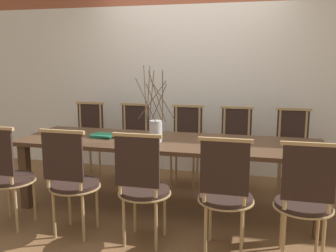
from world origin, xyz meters
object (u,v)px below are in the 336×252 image
at_px(dining_table, 168,148).
at_px(vase_centerpiece, 156,128).
at_px(chair_near_center, 143,185).
at_px(chair_far_center, 186,143).
at_px(book_stack, 103,136).

bearing_deg(dining_table, vase_centerpiece, -143.37).
bearing_deg(vase_centerpiece, dining_table, 36.63).
distance_m(dining_table, vase_centerpiece, 0.25).
height_order(dining_table, chair_near_center, chair_near_center).
height_order(chair_far_center, vase_centerpiece, vase_centerpiece).
relative_size(dining_table, vase_centerpiece, 4.09).
bearing_deg(chair_far_center, dining_table, 88.49).
relative_size(vase_centerpiece, book_stack, 2.92).
bearing_deg(chair_far_center, vase_centerpiece, 81.79).
relative_size(dining_table, chair_far_center, 3.16).
distance_m(dining_table, book_stack, 0.72).
bearing_deg(dining_table, chair_far_center, 88.49).
relative_size(chair_near_center, book_stack, 3.77).
xyz_separation_m(vase_centerpiece, book_stack, (-0.60, 0.07, -0.12)).
distance_m(chair_near_center, book_stack, 1.09).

